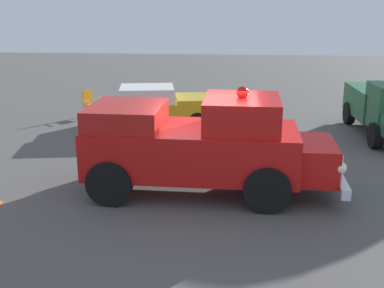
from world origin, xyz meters
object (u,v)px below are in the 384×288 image
(lawn_chair_near_truck, at_px, (133,145))
(lawn_chair_by_car, at_px, (89,102))
(classic_hot_rod, at_px, (157,106))
(vintage_fire_truck, at_px, (202,144))
(spectator_seated, at_px, (136,142))

(lawn_chair_near_truck, bearing_deg, lawn_chair_by_car, 27.00)
(classic_hot_rod, bearing_deg, lawn_chair_by_car, 65.60)
(vintage_fire_truck, bearing_deg, classic_hot_rod, 18.34)
(lawn_chair_near_truck, distance_m, spectator_seated, 0.17)
(lawn_chair_near_truck, relative_size, lawn_chair_by_car, 1.00)
(lawn_chair_near_truck, xyz_separation_m, spectator_seated, (-0.09, -0.10, 0.11))
(spectator_seated, bearing_deg, classic_hot_rod, 1.57)
(classic_hot_rod, xyz_separation_m, lawn_chair_near_truck, (-4.40, -0.03, -0.16))
(classic_hot_rod, bearing_deg, vintage_fire_truck, -161.66)
(lawn_chair_near_truck, height_order, lawn_chair_by_car, same)
(vintage_fire_truck, bearing_deg, lawn_chair_near_truck, 48.55)
(lawn_chair_near_truck, bearing_deg, vintage_fire_truck, -131.45)
(vintage_fire_truck, height_order, lawn_chair_by_car, vintage_fire_truck)
(classic_hot_rod, relative_size, spectator_seated, 3.57)
(lawn_chair_near_truck, height_order, spectator_seated, spectator_seated)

